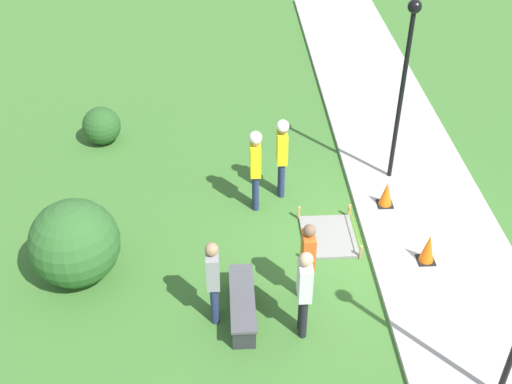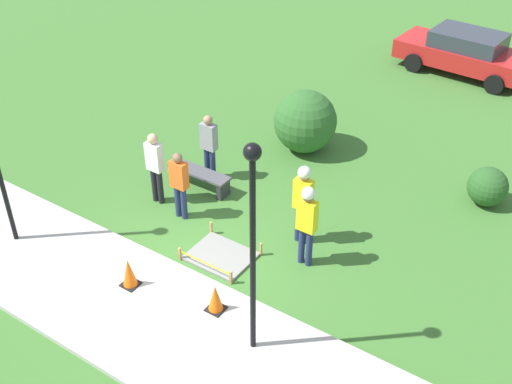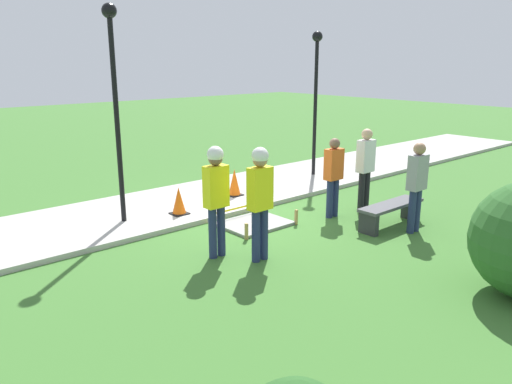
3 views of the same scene
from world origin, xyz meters
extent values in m
plane|color=#3D702D|center=(0.00, 0.00, 0.00)|extent=(60.00, 60.00, 0.00)
cube|color=#ADAAA3|center=(0.00, -1.45, 0.05)|extent=(28.00, 2.90, 0.10)
cube|color=gray|center=(0.37, 0.74, 0.03)|extent=(1.33, 1.08, 0.06)
cube|color=tan|center=(-0.29, 0.19, 0.16)|extent=(0.05, 0.05, 0.31)
cube|color=tan|center=(1.03, 0.19, 0.16)|extent=(0.05, 0.05, 0.31)
cube|color=tan|center=(-0.29, 1.28, 0.16)|extent=(0.05, 0.05, 0.31)
cube|color=tan|center=(1.03, 1.28, 0.16)|extent=(0.05, 0.05, 0.31)
cube|color=yellow|center=(0.37, 0.19, 0.24)|extent=(1.33, 0.00, 0.04)
cube|color=black|center=(-0.54, -1.04, 0.11)|extent=(0.34, 0.34, 0.02)
cone|color=orange|center=(-0.54, -1.04, 0.43)|extent=(0.29, 0.29, 0.62)
cube|color=black|center=(1.28, -0.64, 0.11)|extent=(0.34, 0.34, 0.02)
cone|color=orange|center=(1.28, -0.64, 0.40)|extent=(0.29, 0.29, 0.56)
cube|color=#2D2D33|center=(-2.39, 2.60, 0.21)|extent=(0.12, 0.40, 0.42)
cube|color=#2D2D33|center=(-0.93, 2.60, 0.21)|extent=(0.12, 0.40, 0.42)
cube|color=#4C4C51|center=(-1.66, 2.60, 0.45)|extent=(1.66, 0.44, 0.06)
cylinder|color=navy|center=(1.85, 1.59, 0.44)|extent=(0.14, 0.14, 0.89)
cylinder|color=navy|center=(2.03, 1.59, 0.44)|extent=(0.14, 0.14, 0.89)
cube|color=yellow|center=(1.94, 1.59, 1.24)|extent=(0.40, 0.22, 0.70)
sphere|color=brown|center=(1.94, 1.59, 1.71)|extent=(0.24, 0.24, 0.24)
sphere|color=white|center=(1.94, 1.59, 1.78)|extent=(0.28, 0.28, 0.28)
cylinder|color=navy|center=(1.41, 2.19, 0.45)|extent=(0.14, 0.14, 0.89)
cylinder|color=navy|center=(1.59, 2.19, 0.45)|extent=(0.14, 0.14, 0.89)
cube|color=yellow|center=(1.50, 2.19, 1.25)|extent=(0.40, 0.22, 0.71)
sphere|color=#A37A5B|center=(1.50, 2.19, 1.72)|extent=(0.24, 0.24, 0.24)
sphere|color=white|center=(1.50, 2.19, 1.79)|extent=(0.28, 0.28, 0.28)
cylinder|color=navy|center=(-1.34, 1.41, 0.41)|extent=(0.14, 0.14, 0.82)
cylinder|color=navy|center=(-1.16, 1.41, 0.41)|extent=(0.14, 0.14, 0.82)
cube|color=#E55B1E|center=(-1.25, 1.41, 1.15)|extent=(0.40, 0.22, 0.65)
sphere|color=brown|center=(-1.25, 1.41, 1.59)|extent=(0.22, 0.22, 0.22)
cylinder|color=black|center=(-2.20, 1.58, 0.45)|extent=(0.14, 0.14, 0.89)
cylinder|color=black|center=(-2.02, 1.58, 0.45)|extent=(0.14, 0.14, 0.89)
cube|color=silver|center=(-2.11, 1.58, 1.24)|extent=(0.40, 0.22, 0.71)
sphere|color=tan|center=(-2.11, 1.58, 1.72)|extent=(0.24, 0.24, 0.24)
cylinder|color=navy|center=(-1.79, 3.09, 0.43)|extent=(0.14, 0.14, 0.86)
cylinder|color=navy|center=(-1.61, 3.09, 0.43)|extent=(0.14, 0.14, 0.86)
cube|color=gray|center=(-1.70, 3.09, 1.19)|extent=(0.40, 0.22, 0.68)
sphere|color=#A37A5B|center=(-1.70, 3.09, 1.65)|extent=(0.23, 0.23, 0.23)
cylinder|color=black|center=(2.38, -0.99, 2.07)|extent=(0.10, 0.10, 3.93)
sphere|color=black|center=(2.38, -0.99, 4.13)|extent=(0.28, 0.28, 0.28)
cylinder|color=black|center=(-3.66, -1.35, 1.93)|extent=(0.10, 0.10, 3.66)
sphere|color=black|center=(-3.66, -1.35, 3.86)|extent=(0.28, 0.28, 0.28)
camera|label=1|loc=(-9.62, 2.82, 8.71)|focal=45.00mm
camera|label=2|loc=(6.88, -7.54, 8.87)|focal=45.00mm
camera|label=3|loc=(6.69, 8.04, 3.27)|focal=35.00mm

